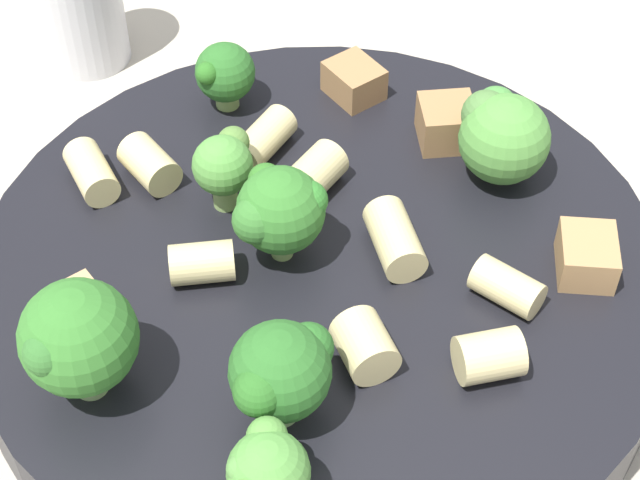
{
  "coord_description": "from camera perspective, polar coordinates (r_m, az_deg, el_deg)",
  "views": [
    {
      "loc": [
        -0.16,
        0.21,
        0.32
      ],
      "look_at": [
        0.0,
        0.0,
        0.04
      ],
      "focal_mm": 60.0,
      "sensor_mm": 36.0,
      "label": 1
    }
  ],
  "objects": [
    {
      "name": "broccoli_floret_2",
      "position": [
        0.32,
        -2.87,
        -12.16
      ],
      "size": [
        0.02,
        0.03,
        0.03
      ],
      "color": "#9EC175",
      "rests_on": "pasta_bowl"
    },
    {
      "name": "rigatoni_6",
      "position": [
        0.41,
        -0.31,
        3.55
      ],
      "size": [
        0.02,
        0.02,
        0.02
      ],
      "primitive_type": "cylinder",
      "rotation": [
        1.57,
        0.0,
        0.06
      ],
      "color": "beige",
      "rests_on": "pasta_bowl"
    },
    {
      "name": "rigatoni_2",
      "position": [
        0.38,
        9.95,
        -2.48
      ],
      "size": [
        0.02,
        0.01,
        0.01
      ],
      "primitive_type": "cylinder",
      "rotation": [
        1.57,
        0.0,
        1.57
      ],
      "color": "beige",
      "rests_on": "pasta_bowl"
    },
    {
      "name": "rigatoni_1",
      "position": [
        0.36,
        2.41,
        -5.66
      ],
      "size": [
        0.03,
        0.03,
        0.02
      ],
      "primitive_type": "cylinder",
      "rotation": [
        1.57,
        0.0,
        1.04
      ],
      "color": "beige",
      "rests_on": "pasta_bowl"
    },
    {
      "name": "broccoli_floret_4",
      "position": [
        0.41,
        9.64,
        5.63
      ],
      "size": [
        0.04,
        0.04,
        0.04
      ],
      "color": "#9EC175",
      "rests_on": "pasta_bowl"
    },
    {
      "name": "chicken_chunk_0",
      "position": [
        0.45,
        1.83,
        8.49
      ],
      "size": [
        0.03,
        0.02,
        0.01
      ],
      "primitive_type": "cube",
      "rotation": [
        0.0,
        0.0,
        2.87
      ],
      "color": "#A87A4C",
      "rests_on": "pasta_bowl"
    },
    {
      "name": "rigatoni_0",
      "position": [
        0.38,
        -6.31,
        -1.22
      ],
      "size": [
        0.03,
        0.03,
        0.01
      ],
      "primitive_type": "cylinder",
      "rotation": [
        1.57,
        0.0,
        2.36
      ],
      "color": "beige",
      "rests_on": "pasta_bowl"
    },
    {
      "name": "rigatoni_3",
      "position": [
        0.39,
        4.01,
        0.05
      ],
      "size": [
        0.03,
        0.03,
        0.02
      ],
      "primitive_type": "cylinder",
      "rotation": [
        1.57,
        0.0,
        0.92
      ],
      "color": "beige",
      "rests_on": "pasta_bowl"
    },
    {
      "name": "rigatoni_5",
      "position": [
        0.42,
        -9.07,
        4.01
      ],
      "size": [
        0.03,
        0.02,
        0.02
      ],
      "primitive_type": "cylinder",
      "rotation": [
        1.57,
        0.0,
        1.32
      ],
      "color": "beige",
      "rests_on": "pasta_bowl"
    },
    {
      "name": "rigatoni_7",
      "position": [
        0.36,
        9.0,
        -6.13
      ],
      "size": [
        0.03,
        0.03,
        0.02
      ],
      "primitive_type": "cylinder",
      "rotation": [
        1.57,
        0.0,
        2.45
      ],
      "color": "beige",
      "rests_on": "pasta_bowl"
    },
    {
      "name": "chicken_chunk_1",
      "position": [
        0.44,
        6.74,
        6.23
      ],
      "size": [
        0.03,
        0.03,
        0.02
      ],
      "primitive_type": "cube",
      "rotation": [
        0.0,
        0.0,
        2.33
      ],
      "color": "#A87A4C",
      "rests_on": "pasta_bowl"
    },
    {
      "name": "broccoli_floret_6",
      "position": [
        0.38,
        -2.2,
        1.63
      ],
      "size": [
        0.03,
        0.04,
        0.04
      ],
      "color": "#93B766",
      "rests_on": "pasta_bowl"
    },
    {
      "name": "broccoli_floret_1",
      "position": [
        0.33,
        -2.1,
        -7.04
      ],
      "size": [
        0.03,
        0.04,
        0.04
      ],
      "color": "#9EC175",
      "rests_on": "pasta_bowl"
    },
    {
      "name": "chicken_chunk_2",
      "position": [
        0.37,
        -12.5,
        -3.65
      ],
      "size": [
        0.02,
        0.02,
        0.02
      ],
      "primitive_type": "cube",
      "rotation": [
        0.0,
        0.0,
        2.88
      ],
      "color": "tan",
      "rests_on": "pasta_bowl"
    },
    {
      "name": "chicken_chunk_3",
      "position": [
        0.39,
        14.05,
        -0.83
      ],
      "size": [
        0.03,
        0.03,
        0.01
      ],
      "primitive_type": "cube",
      "rotation": [
        0.0,
        0.0,
        2.14
      ],
      "color": "tan",
      "rests_on": "pasta_bowl"
    },
    {
      "name": "pasta_bowl",
      "position": [
        0.4,
        0.0,
        -2.25
      ],
      "size": [
        0.25,
        0.25,
        0.03
      ],
      "color": "black",
      "rests_on": "ground_plane"
    },
    {
      "name": "rigatoni_4",
      "position": [
        0.42,
        -12.09,
        3.56
      ],
      "size": [
        0.03,
        0.02,
        0.01
      ],
      "primitive_type": "cylinder",
      "rotation": [
        1.57,
        0.0,
        1.14
      ],
      "color": "beige",
      "rests_on": "pasta_bowl"
    },
    {
      "name": "broccoli_floret_3",
      "position": [
        0.44,
        -5.14,
        8.89
      ],
      "size": [
        0.02,
        0.03,
        0.03
      ],
      "color": "#93B766",
      "rests_on": "pasta_bowl"
    },
    {
      "name": "broccoli_floret_0",
      "position": [
        0.34,
        -12.9,
        -5.12
      ],
      "size": [
        0.04,
        0.04,
        0.05
      ],
      "color": "#9EC175",
      "rests_on": "pasta_bowl"
    },
    {
      "name": "ground_plane",
      "position": [
        0.42,
        0.0,
        -3.94
      ],
      "size": [
        2.0,
        2.0,
        0.0
      ],
      "primitive_type": "plane",
      "color": "#BCB29E"
    },
    {
      "name": "rigatoni_8",
      "position": [
        0.43,
        -3.05,
        5.38
      ],
      "size": [
        0.02,
        0.03,
        0.01
      ],
      "primitive_type": "cylinder",
      "rotation": [
        1.57,
        0.0,
        0.12
      ],
      "color": "beige",
      "rests_on": "pasta_bowl"
    },
    {
      "name": "broccoli_floret_5",
      "position": [
        0.4,
        -4.97,
        4.23
      ],
      "size": [
        0.02,
        0.03,
        0.03
      ],
      "color": "#93B766",
      "rests_on": "pasta_bowl"
    }
  ]
}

